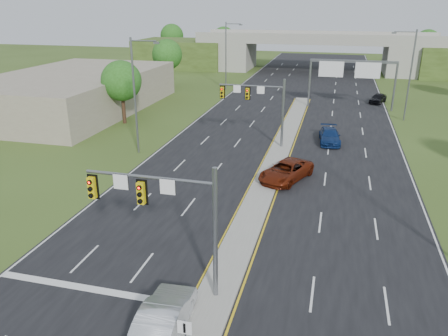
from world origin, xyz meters
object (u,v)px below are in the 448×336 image
car_far_b (330,136)px  signal_mast_far (261,101)px  car_far_a (286,171)px  car_far_c (378,98)px  overpass (316,54)px  sign_gantry (351,71)px  signal_mast_near (169,208)px  keep_right_sign (185,335)px  car_silver (163,320)px

car_far_b → signal_mast_far: bearing=-161.6°
car_far_a → car_far_c: 34.76m
overpass → car_far_b: overpass is taller
sign_gantry → signal_mast_far: bearing=-114.1°
signal_mast_near → keep_right_sign: bearing=-63.1°
car_far_a → sign_gantry: bearing=102.4°
car_silver → sign_gantry: bearing=-103.2°
car_far_c → car_far_a: bearing=-85.1°
sign_gantry → overpass: overpass is taller
signal_mast_near → car_silver: size_ratio=1.36×
keep_right_sign → car_far_a: size_ratio=0.38×
signal_mast_near → sign_gantry: 45.88m
car_far_c → car_far_b: bearing=-85.3°
keep_right_sign → sign_gantry: 50.04m
car_far_c → signal_mast_near: bearing=-84.1°
car_far_c → overpass: bearing=130.9°
sign_gantry → keep_right_sign: bearing=-97.7°
signal_mast_near → overpass: bearing=88.4°
keep_right_sign → car_far_b: size_ratio=0.43×
signal_mast_far → car_far_b: bearing=23.9°
overpass → car_far_a: 63.63m
overpass → signal_mast_far: bearing=-92.4°
signal_mast_near → signal_mast_far: same height
car_silver → keep_right_sign: bearing=134.6°
signal_mast_near → car_far_a: signal_mast_near is taller
car_far_b → car_silver: bearing=-106.7°
keep_right_sign → car_silver: (-1.50, 1.34, -0.65)m
overpass → car_silver: size_ratio=15.51×
car_silver → car_far_b: car_silver is taller
sign_gantry → overpass: (-6.68, 35.08, -1.69)m
sign_gantry → car_silver: (-8.18, -48.10, -4.37)m
car_silver → car_far_c: (12.50, 53.06, -0.15)m
signal_mast_far → car_far_c: signal_mast_far is taller
car_far_b → car_far_c: (6.30, 21.87, -0.03)m
signal_mast_far → sign_gantry: 21.91m
car_far_b → signal_mast_near: bearing=-109.4°
signal_mast_far → keep_right_sign: (2.26, -29.45, -3.21)m
signal_mast_far → car_far_a: bearing=-66.1°
sign_gantry → car_far_a: (-5.18, -28.48, -4.42)m
signal_mast_far → sign_gantry: size_ratio=0.60×
sign_gantry → car_far_c: size_ratio=2.81×
car_far_a → car_far_b: 12.00m
car_silver → car_far_a: size_ratio=0.90×
signal_mast_near → overpass: 80.11m
car_far_b → car_far_c: bearing=68.5°
keep_right_sign → car_silver: size_ratio=0.43×
car_far_a → car_silver: bearing=-76.0°
signal_mast_near → overpass: size_ratio=0.09×
car_far_b → overpass: bearing=89.7°
sign_gantry → car_far_b: sign_gantry is taller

